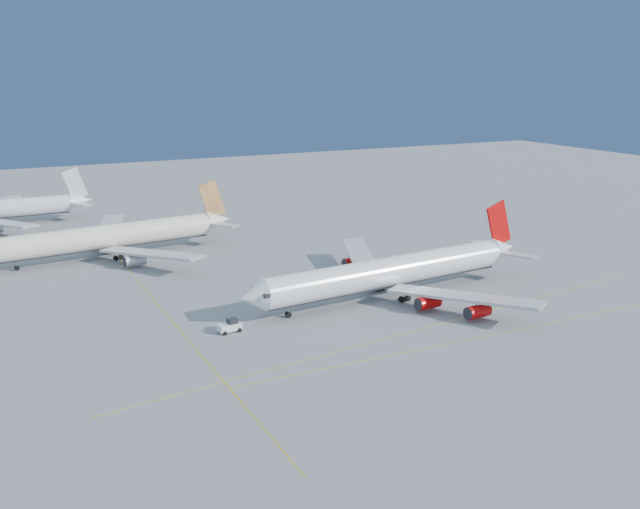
{
  "coord_description": "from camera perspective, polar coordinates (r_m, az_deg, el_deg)",
  "views": [
    {
      "loc": [
        -70.59,
        -105.5,
        45.38
      ],
      "look_at": [
        -5.82,
        25.13,
        7.0
      ],
      "focal_mm": 40.0,
      "sensor_mm": 36.0,
      "label": 1
    }
  ],
  "objects": [
    {
      "name": "taxiway_lines",
      "position": [
        133.0,
        0.16,
        -5.2
      ],
      "size": [
        118.86,
        140.0,
        0.02
      ],
      "color": "gold",
      "rests_on": "ground"
    },
    {
      "name": "ground",
      "position": [
        134.81,
        7.01,
        -5.04
      ],
      "size": [
        500.0,
        500.0,
        0.0
      ],
      "primitive_type": "plane",
      "color": "slate",
      "rests_on": "ground"
    },
    {
      "name": "airliner_virgin",
      "position": [
        145.8,
        5.96,
        -1.36
      ],
      "size": [
        69.03,
        61.7,
        17.02
      ],
      "rotation": [
        0.0,
        0.0,
        0.1
      ],
      "color": "white",
      "rests_on": "ground"
    },
    {
      "name": "pushback_tug",
      "position": [
        127.62,
        -7.21,
        -5.69
      ],
      "size": [
        4.37,
        3.0,
        2.32
      ],
      "rotation": [
        0.0,
        0.0,
        0.14
      ],
      "color": "white",
      "rests_on": "ground"
    },
    {
      "name": "airliner_etihad",
      "position": [
        182.8,
        -16.19,
        1.43
      ],
      "size": [
        64.3,
        58.97,
        16.79
      ],
      "rotation": [
        0.0,
        0.0,
        0.13
      ],
      "color": "beige",
      "rests_on": "ground"
    }
  ]
}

